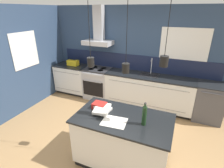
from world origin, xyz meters
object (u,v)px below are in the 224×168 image
Objects in this scene: book_stack at (103,109)px; yellow_toolbox at (73,63)px; dishwasher at (208,102)px; bottle_on_island at (144,115)px; oven_range at (98,83)px; red_supply_box at (100,106)px.

yellow_toolbox reaches higher than book_stack.
bottle_on_island is (-1.09, -2.10, 0.61)m from dishwasher.
red_supply_box is at bearing -61.49° from oven_range.
book_stack is 0.14m from red_supply_box.
bottle_on_island reaches higher than oven_range.
dishwasher is 2.45m from bottle_on_island.
red_supply_box is (-0.10, 0.09, 0.00)m from book_stack.
book_stack is 1.10× the size of yellow_toolbox.
bottle_on_island is 0.97× the size of book_stack.
oven_range is at bearing -0.30° from yellow_toolbox.
red_supply_box is at bearing 138.25° from book_stack.
yellow_toolbox is at bearing 134.21° from red_supply_box.
book_stack is (-0.72, 0.08, -0.11)m from bottle_on_island.
oven_range is 4.03× the size of red_supply_box.
dishwasher is 2.76m from book_stack.
red_supply_box is (-0.82, 0.17, -0.11)m from bottle_on_island.
oven_range is 2.87m from bottle_on_island.
book_stack is (1.15, -2.02, 0.50)m from oven_range.
dishwasher is at bearing 45.42° from red_supply_box.
oven_range is at bearing 119.64° from book_stack.
red_supply_box reaches higher than book_stack.
dishwasher is 2.43× the size of book_stack.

